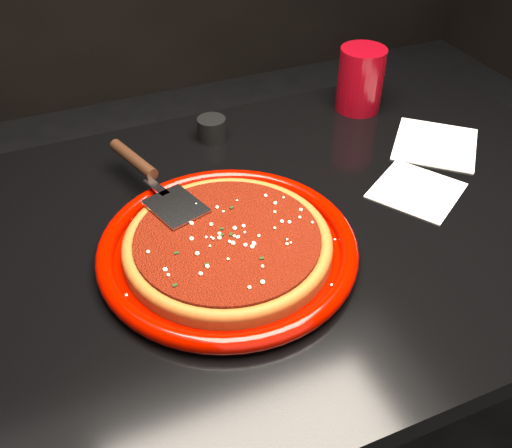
% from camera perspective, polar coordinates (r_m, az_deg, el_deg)
% --- Properties ---
extents(floor, '(4.00, 4.00, 0.01)m').
position_cam_1_polar(floor, '(1.55, 2.72, -21.38)').
color(floor, black).
rests_on(floor, ground).
extents(table, '(1.20, 0.80, 0.75)m').
position_cam_1_polar(table, '(1.23, 3.27, -12.87)').
color(table, black).
rests_on(table, floor).
extents(plate, '(0.46, 0.46, 0.03)m').
position_cam_1_polar(plate, '(0.88, -2.83, -2.39)').
color(plate, '#7C0500').
rests_on(plate, table).
extents(pizza_crust, '(0.36, 0.36, 0.02)m').
position_cam_1_polar(pizza_crust, '(0.88, -2.84, -2.16)').
color(pizza_crust, brown).
rests_on(pizza_crust, plate).
extents(pizza_crust_rim, '(0.36, 0.36, 0.02)m').
position_cam_1_polar(pizza_crust_rim, '(0.87, -2.86, -1.77)').
color(pizza_crust_rim, brown).
rests_on(pizza_crust_rim, plate).
extents(pizza_sauce, '(0.32, 0.32, 0.01)m').
position_cam_1_polar(pizza_sauce, '(0.87, -2.87, -1.49)').
color(pizza_sauce, '#631509').
rests_on(pizza_sauce, plate).
extents(parmesan_dusting, '(0.28, 0.28, 0.01)m').
position_cam_1_polar(parmesan_dusting, '(0.86, -2.89, -1.09)').
color(parmesan_dusting, '#FFF2CB').
rests_on(parmesan_dusting, plate).
extents(basil_flecks, '(0.25, 0.25, 0.00)m').
position_cam_1_polar(basil_flecks, '(0.86, -2.89, -1.15)').
color(basil_flecks, black).
rests_on(basil_flecks, plate).
extents(pizza_server, '(0.18, 0.33, 0.02)m').
position_cam_1_polar(pizza_server, '(0.98, -10.19, 4.49)').
color(pizza_server, silver).
rests_on(pizza_server, plate).
extents(cup, '(0.11, 0.11, 0.14)m').
position_cam_1_polar(cup, '(1.26, 10.41, 14.03)').
color(cup, maroon).
rests_on(cup, table).
extents(napkin_a, '(0.19, 0.19, 0.00)m').
position_cam_1_polar(napkin_a, '(1.06, 15.76, 3.26)').
color(napkin_a, white).
rests_on(napkin_a, table).
extents(napkin_b, '(0.23, 0.23, 0.00)m').
position_cam_1_polar(napkin_b, '(1.20, 17.50, 7.63)').
color(napkin_b, white).
rests_on(napkin_b, table).
extents(ramekin, '(0.06, 0.06, 0.04)m').
position_cam_1_polar(ramekin, '(1.16, -4.45, 9.49)').
color(ramekin, black).
rests_on(ramekin, table).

